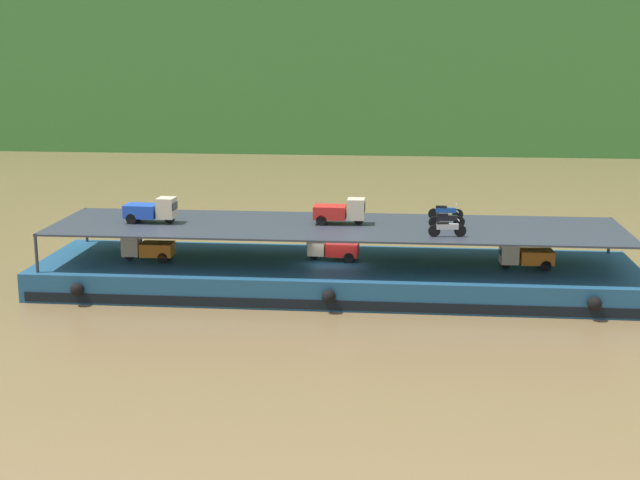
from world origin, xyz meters
TOP-DOWN VIEW (x-y plane):
  - ground_plane at (0.00, 0.00)m, footprint 400.00×400.00m
  - cargo_barge at (0.00, -0.02)m, footprint 31.71×8.64m
  - cargo_rack at (0.00, 0.00)m, footprint 30.11×7.30m
  - mini_truck_lower_stern at (-10.12, -0.54)m, footprint 2.76×1.24m
  - mini_truck_lower_aft at (-0.23, 0.48)m, footprint 2.78×1.28m
  - mini_truck_lower_mid at (9.88, -0.34)m, footprint 2.79×1.28m
  - mini_truck_upper_stern at (-9.90, -0.17)m, footprint 2.79×1.28m
  - mini_truck_upper_mid at (0.21, 0.47)m, footprint 2.75×1.21m
  - motorcycle_upper_port at (5.72, -2.19)m, footprint 1.90×0.55m
  - motorcycle_upper_centre at (5.79, -0.00)m, footprint 1.90×0.55m
  - motorcycle_upper_stbd at (5.83, 2.19)m, footprint 1.90×0.55m

SIDE VIEW (x-z plane):
  - ground_plane at x=0.00m, z-range 0.00..0.00m
  - cargo_barge at x=0.00m, z-range 0.00..1.50m
  - mini_truck_lower_stern at x=-10.12m, z-range 1.50..2.88m
  - mini_truck_lower_aft at x=-0.23m, z-range 1.50..2.88m
  - mini_truck_lower_mid at x=9.88m, z-range 1.50..2.88m
  - cargo_rack at x=0.00m, z-range 2.44..4.44m
  - motorcycle_upper_port at x=5.72m, z-range 3.50..4.37m
  - motorcycle_upper_centre at x=5.79m, z-range 3.50..4.37m
  - motorcycle_upper_stbd at x=5.83m, z-range 3.50..4.37m
  - mini_truck_upper_stern at x=-9.90m, z-range 3.50..4.88m
  - mini_truck_upper_mid at x=0.21m, z-range 3.50..4.88m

